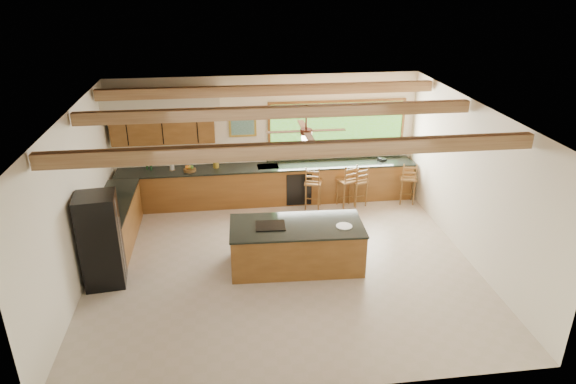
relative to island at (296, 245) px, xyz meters
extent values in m
plane|color=#BEB09E|center=(-0.26, 0.06, -0.43)|extent=(7.20, 7.20, 0.00)
cube|color=silver|center=(-0.26, 3.31, 1.07)|extent=(7.20, 0.04, 3.00)
cube|color=silver|center=(-0.26, -3.19, 1.07)|extent=(7.20, 0.04, 3.00)
cube|color=silver|center=(-3.86, 0.06, 1.07)|extent=(0.04, 6.50, 3.00)
cube|color=silver|center=(3.34, 0.06, 1.07)|extent=(0.04, 6.50, 3.00)
cube|color=#A37651|center=(-0.26, 0.06, 2.57)|extent=(7.20, 6.50, 0.04)
cube|color=tan|center=(-0.26, -1.54, 2.43)|extent=(7.10, 0.15, 0.22)
cube|color=tan|center=(-0.26, 0.56, 2.43)|extent=(7.10, 0.15, 0.22)
cube|color=tan|center=(-0.26, 2.36, 2.43)|extent=(7.10, 0.15, 0.22)
cube|color=brown|center=(-2.61, 3.12, 1.47)|extent=(2.30, 0.35, 0.70)
cube|color=beige|center=(-2.61, 3.05, 2.07)|extent=(2.60, 0.50, 0.48)
cylinder|color=#FFEABF|center=(-3.31, 3.05, 1.84)|extent=(0.10, 0.10, 0.01)
cylinder|color=#FFEABF|center=(-1.91, 3.05, 1.84)|extent=(0.10, 0.10, 0.01)
cube|color=#60AE3E|center=(1.44, 3.28, 1.24)|extent=(3.20, 0.04, 1.30)
cube|color=#AD8F34|center=(-0.81, 3.28, 1.42)|extent=(0.64, 0.03, 0.54)
cube|color=#3A694B|center=(-0.81, 3.26, 1.42)|extent=(0.54, 0.01, 0.44)
cube|color=brown|center=(-0.26, 2.97, 0.01)|extent=(7.00, 0.65, 0.88)
cube|color=black|center=(-0.26, 2.97, 0.47)|extent=(7.04, 0.69, 0.04)
cube|color=brown|center=(-3.52, 1.41, 0.01)|extent=(0.65, 2.35, 0.88)
cube|color=black|center=(-3.52, 1.41, 0.47)|extent=(0.69, 2.39, 0.04)
cube|color=black|center=(0.44, 2.64, -0.01)|extent=(0.60, 0.02, 0.78)
cube|color=silver|center=(-0.26, 2.97, 0.47)|extent=(0.50, 0.38, 0.03)
cylinder|color=silver|center=(-0.26, 3.17, 0.64)|extent=(0.03, 0.03, 0.30)
cylinder|color=silver|center=(-0.26, 3.07, 0.77)|extent=(0.03, 0.20, 0.03)
cylinder|color=silver|center=(-2.48, 3.00, 0.61)|extent=(0.10, 0.10, 0.25)
cylinder|color=#1B4523|center=(-2.96, 3.07, 0.59)|extent=(0.06, 0.06, 0.20)
cylinder|color=#1B4523|center=(-3.07, 3.14, 0.58)|extent=(0.05, 0.05, 0.18)
cube|color=black|center=(2.53, 2.98, 0.53)|extent=(0.23, 0.21, 0.09)
cube|color=brown|center=(0.00, 0.00, -0.02)|extent=(2.48, 1.23, 0.82)
cube|color=black|center=(0.00, 0.00, 0.41)|extent=(2.52, 1.27, 0.04)
cube|color=black|center=(-0.49, 0.02, 0.44)|extent=(0.56, 0.45, 0.02)
cylinder|color=silver|center=(0.86, -0.17, 0.44)|extent=(0.30, 0.30, 0.01)
cube|color=black|center=(-3.48, -0.14, 0.43)|extent=(0.73, 0.72, 1.72)
cube|color=silver|center=(-3.14, -0.14, 0.43)|extent=(0.02, 0.05, 1.58)
cube|color=brown|center=(0.76, 2.51, 0.21)|extent=(0.48, 0.48, 0.04)
cylinder|color=brown|center=(0.61, 2.35, -0.12)|extent=(0.04, 0.04, 0.62)
cylinder|color=brown|center=(0.91, 2.35, -0.12)|extent=(0.04, 0.04, 0.62)
cylinder|color=brown|center=(0.61, 2.66, -0.12)|extent=(0.04, 0.04, 0.62)
cylinder|color=brown|center=(0.91, 2.66, -0.12)|extent=(0.04, 0.04, 0.62)
cube|color=brown|center=(1.55, 2.51, 0.22)|extent=(0.49, 0.49, 0.04)
cylinder|color=brown|center=(1.40, 2.35, -0.12)|extent=(0.04, 0.04, 0.63)
cylinder|color=brown|center=(1.70, 2.35, -0.12)|extent=(0.04, 0.04, 0.63)
cylinder|color=brown|center=(1.40, 2.66, -0.12)|extent=(0.04, 0.04, 0.63)
cylinder|color=brown|center=(1.70, 2.66, -0.12)|extent=(0.04, 0.04, 0.63)
cube|color=brown|center=(1.84, 2.51, 0.18)|extent=(0.46, 0.46, 0.04)
cylinder|color=brown|center=(1.70, 2.36, -0.13)|extent=(0.03, 0.03, 0.60)
cylinder|color=brown|center=(1.98, 2.36, -0.13)|extent=(0.03, 0.03, 0.60)
cylinder|color=brown|center=(1.70, 2.65, -0.13)|extent=(0.03, 0.03, 0.60)
cylinder|color=brown|center=(1.98, 2.65, -0.13)|extent=(0.03, 0.03, 0.60)
cube|color=brown|center=(3.04, 2.51, 0.20)|extent=(0.44, 0.44, 0.04)
cylinder|color=brown|center=(2.90, 2.36, -0.13)|extent=(0.04, 0.04, 0.61)
cylinder|color=brown|center=(3.19, 2.36, -0.13)|extent=(0.04, 0.04, 0.61)
cylinder|color=brown|center=(2.90, 2.65, -0.13)|extent=(0.04, 0.04, 0.61)
cylinder|color=brown|center=(3.19, 2.65, -0.13)|extent=(0.04, 0.04, 0.61)
camera|label=1|loc=(-1.24, -8.34, 4.79)|focal=32.00mm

